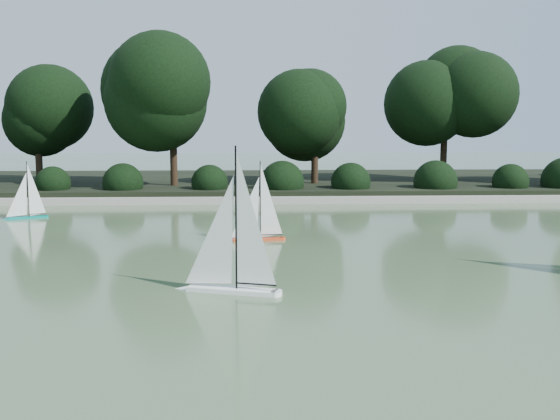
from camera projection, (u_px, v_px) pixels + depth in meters
name	position (u px, v px, depth m)	size (l,w,h in m)	color
ground	(329.00, 303.00, 6.84)	(80.00, 80.00, 0.00)	#364D2E
pond_coping	(285.00, 200.00, 15.74)	(40.00, 0.35, 0.18)	gray
far_bank	(278.00, 183.00, 19.69)	(40.00, 8.00, 0.30)	black
tree_line	(323.00, 102.00, 17.87)	(26.31, 3.93, 4.39)	black
shrub_hedge	(283.00, 183.00, 16.59)	(29.10, 1.10, 1.10)	black
sailboat_white_a	(224.00, 268.00, 7.27)	(1.32, 0.58, 1.82)	white
sailboat_orange	(253.00, 227.00, 10.59)	(1.06, 0.27, 1.44)	#EB4721
sailboat_teal	(23.00, 209.00, 13.14)	(0.90, 0.51, 1.29)	#00867E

